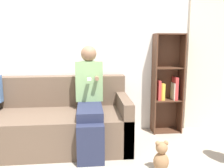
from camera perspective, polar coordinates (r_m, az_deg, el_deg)
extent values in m
plane|color=#9E9384|center=(2.90, -14.13, -18.61)|extent=(14.00, 14.00, 0.00)
cube|color=silver|center=(3.60, -12.65, 8.24)|extent=(10.00, 0.06, 2.55)
cube|color=beige|center=(3.98, 21.68, 6.22)|extent=(0.60, 0.04, 2.31)
cube|color=brown|center=(3.21, -15.62, -11.18)|extent=(2.16, 0.75, 0.47)
cube|color=brown|center=(3.58, -14.56, -5.29)|extent=(2.16, 0.18, 0.89)
cube|color=brown|center=(3.16, 2.98, -9.21)|extent=(0.13, 0.75, 0.66)
cube|color=#232842|center=(2.76, -5.17, -14.41)|extent=(0.31, 0.12, 0.47)
cube|color=#232842|center=(2.98, -5.35, -6.63)|extent=(0.31, 0.56, 0.11)
cube|color=#84AD70|center=(3.26, -5.52, 0.73)|extent=(0.37, 0.16, 0.54)
sphere|color=#8C664C|center=(3.22, -5.63, 7.28)|extent=(0.21, 0.21, 0.21)
cylinder|color=#8C664C|center=(3.12, -3.67, 1.35)|extent=(0.05, 0.10, 0.05)
cube|color=white|center=(3.07, -5.51, 1.17)|extent=(0.05, 0.12, 0.02)
cube|color=#4C2D1E|center=(3.60, 10.05, -0.09)|extent=(0.02, 0.25, 1.50)
cube|color=#4C2D1E|center=(3.74, 16.26, 0.03)|extent=(0.02, 0.25, 1.50)
cube|color=#4C2D1E|center=(3.77, 12.65, 0.27)|extent=(0.44, 0.02, 1.50)
cube|color=#4C2D1E|center=(3.86, 12.76, -10.89)|extent=(0.40, 0.21, 0.02)
cube|color=#4C2D1E|center=(3.72, 13.06, -3.78)|extent=(0.40, 0.21, 0.02)
cube|color=#4C2D1E|center=(3.63, 13.37, 3.80)|extent=(0.40, 0.21, 0.02)
cube|color=#4C2D1E|center=(3.61, 13.69, 11.59)|extent=(0.40, 0.21, 0.02)
cube|color=gold|center=(3.66, 12.03, -1.79)|extent=(0.05, 0.13, 0.25)
cube|color=orange|center=(3.65, 11.48, -1.78)|extent=(0.04, 0.12, 0.25)
cube|color=beige|center=(3.72, 14.75, -1.66)|extent=(0.06, 0.16, 0.26)
cube|color=#C63838|center=(3.64, 11.15, -1.46)|extent=(0.04, 0.14, 0.30)
cube|color=#C63838|center=(3.72, 14.90, -1.00)|extent=(0.05, 0.17, 0.34)
ellipsoid|color=#936B47|center=(2.74, 11.73, -17.80)|extent=(0.17, 0.14, 0.21)
sphere|color=#936B47|center=(2.67, 11.86, -14.77)|extent=(0.13, 0.13, 0.13)
sphere|color=#936B47|center=(2.64, 10.94, -13.84)|extent=(0.05, 0.05, 0.05)
sphere|color=#936B47|center=(2.66, 12.86, -13.66)|extent=(0.05, 0.05, 0.05)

